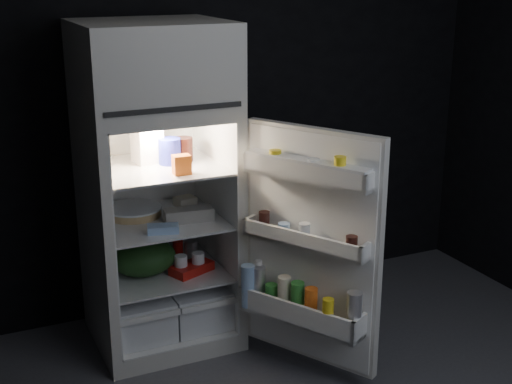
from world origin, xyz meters
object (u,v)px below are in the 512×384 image
fridge_door (308,251)px  egg_carton (189,215)px  milk_jug (147,141)px  yogurt_tray (192,268)px  refrigerator (156,176)px

fridge_door → egg_carton: size_ratio=4.62×
milk_jug → yogurt_tray: (0.16, -0.20, -0.69)m
fridge_door → milk_jug: fridge_door is taller
milk_jug → egg_carton: (0.16, -0.19, -0.38)m
refrigerator → yogurt_tray: (0.14, -0.15, -0.50)m
egg_carton → yogurt_tray: 0.31m
fridge_door → milk_jug: 1.06m
refrigerator → egg_carton: bearing=-46.0°
milk_jug → yogurt_tray: 0.74m
milk_jug → egg_carton: 0.46m
fridge_door → yogurt_tray: fridge_door is taller
egg_carton → yogurt_tray: egg_carton is taller
refrigerator → milk_jug: bearing=115.5°
refrigerator → egg_carton: (0.13, -0.14, -0.19)m
refrigerator → milk_jug: 0.20m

